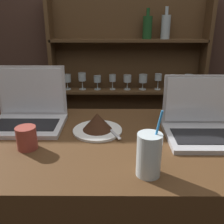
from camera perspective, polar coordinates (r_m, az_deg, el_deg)
name	(u,v)px	position (r m, az deg, el deg)	size (l,w,h in m)	color
back_wall	(127,39)	(2.21, 3.56, 16.40)	(7.00, 0.06, 2.70)	#4C3328
back_shelf	(128,94)	(2.22, 3.64, 4.11)	(1.29, 0.18, 1.68)	brown
laptop_near	(28,112)	(1.17, -18.55, -0.08)	(0.32, 0.24, 0.25)	silver
laptop_far	(204,124)	(1.07, 20.32, -2.57)	(0.31, 0.25, 0.23)	#ADADB2
cake_plate	(97,124)	(1.04, -3.34, -2.77)	(0.21, 0.21, 0.08)	white
water_glass	(149,155)	(0.76, 8.45, -9.62)	(0.08, 0.08, 0.21)	silver
coffee_cup	(27,138)	(0.96, -18.94, -5.64)	(0.07, 0.07, 0.08)	#993D33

